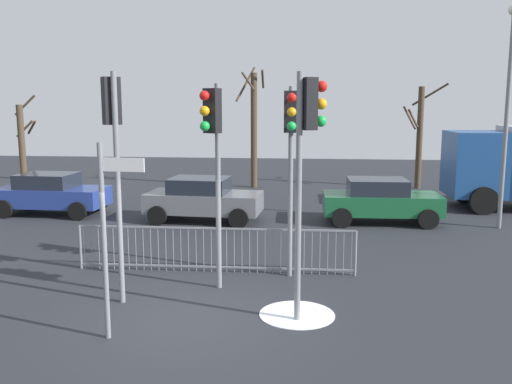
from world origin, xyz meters
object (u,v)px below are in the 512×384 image
at_px(traffic_light_foreground_right, 213,141).
at_px(traffic_light_rear_left, 291,139).
at_px(traffic_light_foreground_left, 113,136).
at_px(car_grey_near, 203,199).
at_px(bare_tree_left, 254,127).
at_px(car_blue_trailing, 51,193).
at_px(direction_sign_post, 107,232).
at_px(street_lamp, 508,94).
at_px(traffic_light_rear_right, 307,141).
at_px(bare_tree_centre, 22,140).
at_px(bare_tree_right, 419,135).
at_px(car_green_far, 380,200).

bearing_deg(traffic_light_foreground_right, traffic_light_rear_left, -121.02).
height_order(traffic_light_foreground_left, car_grey_near, traffic_light_foreground_left).
bearing_deg(bare_tree_left, traffic_light_foreground_left, -94.25).
distance_m(car_blue_trailing, bare_tree_left, 9.87).
height_order(traffic_light_foreground_left, direction_sign_post, traffic_light_foreground_left).
bearing_deg(street_lamp, car_blue_trailing, 177.39).
distance_m(traffic_light_foreground_left, traffic_light_foreground_right, 1.99).
bearing_deg(car_blue_trailing, traffic_light_rear_right, -41.86).
relative_size(car_blue_trailing, bare_tree_centre, 0.88).
height_order(car_grey_near, street_lamp, street_lamp).
height_order(street_lamp, bare_tree_centre, street_lamp).
bearing_deg(bare_tree_right, traffic_light_rear_right, -107.34).
distance_m(car_grey_near, bare_tree_right, 11.96).
distance_m(traffic_light_rear_left, car_grey_near, 7.00).
height_order(car_green_far, car_grey_near, same).
bearing_deg(traffic_light_rear_right, car_grey_near, 176.75).
bearing_deg(bare_tree_right, traffic_light_rear_left, -111.37).
bearing_deg(car_grey_near, car_blue_trailing, 178.09).
bearing_deg(bare_tree_centre, bare_tree_right, -3.48).
relative_size(traffic_light_rear_left, street_lamp, 0.62).
relative_size(traffic_light_foreground_left, direction_sign_post, 1.37).
bearing_deg(street_lamp, car_green_far, 173.14).
xyz_separation_m(traffic_light_rear_left, bare_tree_right, (5.45, 13.93, -0.65)).
relative_size(car_green_far, bare_tree_centre, 0.87).
distance_m(traffic_light_foreground_left, bare_tree_right, 18.01).
relative_size(traffic_light_rear_right, traffic_light_foreground_right, 1.03).
distance_m(traffic_light_rear_right, bare_tree_left, 16.05).
bearing_deg(bare_tree_centre, traffic_light_rear_right, -49.59).
xyz_separation_m(traffic_light_rear_left, car_blue_trailing, (-8.76, 6.37, -2.38)).
bearing_deg(car_green_far, car_grey_near, -178.23).
xyz_separation_m(car_green_far, car_grey_near, (-5.90, -0.33, 0.00)).
xyz_separation_m(traffic_light_foreground_left, car_blue_trailing, (-5.40, 8.14, -2.54)).
xyz_separation_m(traffic_light_foreground_left, car_grey_near, (0.22, 7.56, -2.54)).
bearing_deg(car_green_far, traffic_light_foreground_right, -122.83).
bearing_deg(traffic_light_rear_right, traffic_light_rear_left, 162.14).
height_order(car_green_far, street_lamp, street_lamp).
distance_m(street_lamp, bare_tree_centre, 23.14).
xyz_separation_m(traffic_light_rear_left, car_green_far, (2.76, 6.12, -2.38)).
height_order(bare_tree_centre, bare_tree_right, bare_tree_right).
xyz_separation_m(traffic_light_rear_right, traffic_light_foreground_left, (-3.71, 0.61, 0.04)).
relative_size(traffic_light_rear_left, direction_sign_post, 1.30).
bearing_deg(traffic_light_rear_left, car_green_far, -117.64).
bearing_deg(bare_tree_centre, traffic_light_foreground_left, -56.48).
bearing_deg(traffic_light_foreground_right, street_lamp, -112.70).
xyz_separation_m(bare_tree_centre, bare_tree_right, (20.01, -1.22, 0.43)).
bearing_deg(car_green_far, traffic_light_rear_right, -107.21).
relative_size(car_blue_trailing, bare_tree_left, 0.68).
height_order(street_lamp, bare_tree_right, street_lamp).
bearing_deg(traffic_light_rear_right, street_lamp, 116.46).
height_order(traffic_light_rear_right, car_blue_trailing, traffic_light_rear_right).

